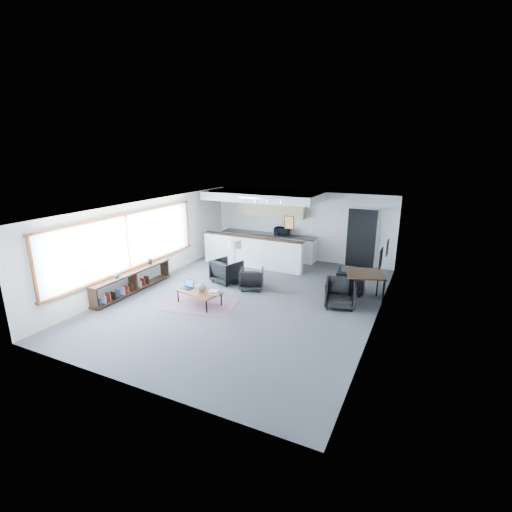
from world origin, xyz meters
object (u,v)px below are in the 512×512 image
at_px(coffee_table, 199,292).
at_px(armchair_right, 252,278).
at_px(dining_chair_near, 340,294).
at_px(dining_chair_far, 351,282).
at_px(armchair_left, 227,270).
at_px(microwave, 282,231).
at_px(laptop, 188,285).
at_px(ceramic_pot, 201,287).
at_px(floor_lamp, 235,245).
at_px(dining_table, 365,275).
at_px(book_stack, 214,292).

bearing_deg(coffee_table, armchair_right, 77.90).
distance_m(dining_chair_near, dining_chair_far, 1.14).
bearing_deg(dining_chair_near, armchair_left, 163.08).
distance_m(armchair_right, microwave, 3.50).
relative_size(armchair_left, microwave, 1.51).
relative_size(laptop, dining_chair_far, 0.54).
height_order(ceramic_pot, floor_lamp, floor_lamp).
distance_m(floor_lamp, dining_chair_near, 3.51).
xyz_separation_m(dining_table, dining_chair_far, (-0.47, 0.50, -0.42)).
relative_size(coffee_table, book_stack, 3.79).
distance_m(coffee_table, armchair_right, 1.84).
height_order(ceramic_pot, dining_table, dining_table).
xyz_separation_m(laptop, armchair_right, (1.17, 1.61, -0.11)).
relative_size(armchair_right, dining_table, 0.57).
distance_m(laptop, armchair_right, 2.00).
bearing_deg(armchair_right, laptop, 32.37).
bearing_deg(book_stack, coffee_table, -179.53).
relative_size(dining_table, dining_chair_far, 1.83).
xyz_separation_m(armchair_right, dining_chair_near, (2.73, -0.13, -0.01)).
bearing_deg(armchair_left, microwave, -83.62).
xyz_separation_m(book_stack, armchair_right, (0.29, 1.67, -0.08)).
relative_size(coffee_table, laptop, 3.65).
xyz_separation_m(floor_lamp, dining_table, (3.89, 0.35, -0.50)).
relative_size(coffee_table, armchair_left, 1.61).
height_order(armchair_right, dining_chair_far, armchair_right).
distance_m(coffee_table, dining_chair_near, 3.83).
bearing_deg(laptop, dining_chair_near, 28.02).
height_order(armchair_left, armchair_right, armchair_left).
distance_m(coffee_table, book_stack, 0.49).
bearing_deg(ceramic_pot, floor_lamp, 89.10).
bearing_deg(dining_chair_far, armchair_left, 6.52).
bearing_deg(dining_chair_near, book_stack, -165.25).
bearing_deg(book_stack, laptop, 176.56).
distance_m(floor_lamp, dining_table, 3.94).
relative_size(armchair_left, dining_table, 0.66).
bearing_deg(armchair_left, ceramic_pot, 115.68).
xyz_separation_m(coffee_table, dining_chair_far, (3.54, 2.68, -0.03)).
distance_m(laptop, book_stack, 0.89).
xyz_separation_m(ceramic_pot, floor_lamp, (0.03, 1.84, 0.74)).
distance_m(armchair_left, floor_lamp, 0.91).
bearing_deg(floor_lamp, dining_chair_near, -4.79).
distance_m(coffee_table, microwave, 5.13).
xyz_separation_m(book_stack, dining_chair_near, (3.02, 1.53, -0.09)).
relative_size(ceramic_pot, armchair_right, 0.34).
relative_size(dining_chair_near, microwave, 1.29).
distance_m(book_stack, armchair_right, 1.69).
bearing_deg(dining_chair_far, coffee_table, 31.07).
height_order(ceramic_pot, microwave, microwave).
height_order(ceramic_pot, book_stack, ceramic_pot).
xyz_separation_m(dining_chair_far, microwave, (-3.16, 2.38, 0.78)).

